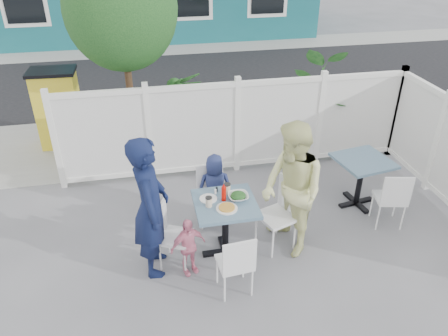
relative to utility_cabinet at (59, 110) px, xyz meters
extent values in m
plane|color=slate|center=(2.96, -4.00, -0.71)|extent=(80.00, 80.00, 0.00)
cube|color=gray|center=(2.96, -0.20, -0.71)|extent=(24.00, 2.60, 0.01)
cube|color=black|center=(2.96, 3.50, -0.71)|extent=(24.00, 5.00, 0.01)
cube|color=gray|center=(2.96, 6.60, -0.71)|extent=(24.00, 1.60, 0.01)
cube|color=white|center=(3.06, -1.60, 0.11)|extent=(5.80, 0.04, 1.40)
cube|color=white|center=(3.06, -1.60, 0.85)|extent=(5.86, 0.08, 0.08)
cube|color=white|center=(3.06, -1.60, -0.65)|extent=(5.86, 0.08, 0.12)
cylinder|color=#382316|center=(1.36, -0.70, 0.49)|extent=(0.12, 0.12, 2.40)
ellipsoid|color=#143D18|center=(1.36, -0.70, 1.89)|extent=(1.80, 1.62, 1.98)
cube|color=yellow|center=(0.00, 0.00, 0.00)|extent=(0.78, 0.57, 1.42)
imported|color=#143D18|center=(2.19, -0.90, 0.09)|extent=(1.23, 1.23, 1.59)
imported|color=#143D18|center=(4.91, -1.00, 0.12)|extent=(1.97, 1.93, 1.66)
cube|color=#3B5776|center=(2.43, -3.71, 0.08)|extent=(0.77, 0.77, 0.04)
cylinder|color=black|center=(2.43, -3.71, -0.32)|extent=(0.09, 0.09, 0.74)
cube|color=black|center=(2.43, -3.71, -0.69)|extent=(0.60, 0.09, 0.04)
cube|color=black|center=(2.43, -3.71, -0.69)|extent=(0.09, 0.60, 0.04)
cube|color=#3B5776|center=(4.64, -2.99, 0.05)|extent=(0.85, 0.85, 0.04)
cylinder|color=black|center=(4.64, -2.99, -0.33)|extent=(0.08, 0.08, 0.72)
cube|color=black|center=(4.64, -2.99, -0.69)|extent=(0.59, 0.18, 0.04)
cube|color=black|center=(4.64, -2.99, -0.69)|extent=(0.18, 0.59, 0.04)
cube|color=white|center=(1.79, -3.78, -0.29)|extent=(0.50, 0.51, 0.04)
cube|color=white|center=(1.63, -3.71, -0.06)|extent=(0.18, 0.37, 0.42)
cylinder|color=white|center=(2.00, -3.69, -0.50)|extent=(0.02, 0.02, 0.42)
cylinder|color=white|center=(1.87, -3.99, -0.50)|extent=(0.02, 0.02, 0.42)
cylinder|color=white|center=(1.71, -3.56, -0.50)|extent=(0.02, 0.02, 0.42)
cylinder|color=white|center=(1.58, -3.87, -0.50)|extent=(0.02, 0.02, 0.42)
cube|color=white|center=(3.12, -3.68, -0.24)|extent=(0.54, 0.56, 0.04)
cube|color=white|center=(3.30, -3.62, 0.02)|extent=(0.18, 0.43, 0.47)
cylinder|color=white|center=(3.01, -3.92, -0.48)|extent=(0.03, 0.03, 0.47)
cylinder|color=white|center=(2.88, -3.56, -0.48)|extent=(0.03, 0.03, 0.47)
cylinder|color=white|center=(3.35, -3.80, -0.48)|extent=(0.03, 0.03, 0.47)
cylinder|color=white|center=(3.22, -3.44, -0.48)|extent=(0.03, 0.03, 0.47)
cube|color=white|center=(2.38, -3.00, -0.30)|extent=(0.39, 0.37, 0.04)
cube|color=white|center=(2.38, -2.82, -0.07)|extent=(0.39, 0.03, 0.41)
cylinder|color=white|center=(2.55, -3.15, -0.51)|extent=(0.02, 0.02, 0.41)
cylinder|color=white|center=(2.22, -3.15, -0.51)|extent=(0.02, 0.02, 0.41)
cylinder|color=white|center=(2.55, -2.84, -0.51)|extent=(0.02, 0.02, 0.41)
cylinder|color=white|center=(2.22, -2.84, -0.51)|extent=(0.02, 0.02, 0.41)
cube|color=white|center=(2.41, -4.36, -0.30)|extent=(0.42, 0.40, 0.04)
cube|color=white|center=(2.43, -4.54, -0.07)|extent=(0.39, 0.06, 0.41)
cylinder|color=white|center=(2.23, -4.22, -0.50)|extent=(0.02, 0.02, 0.41)
cylinder|color=white|center=(2.56, -4.19, -0.50)|extent=(0.02, 0.02, 0.41)
cylinder|color=white|center=(2.26, -4.53, -0.50)|extent=(0.02, 0.02, 0.41)
cylinder|color=white|center=(2.59, -4.50, -0.50)|extent=(0.02, 0.02, 0.41)
cube|color=white|center=(4.83, -3.52, -0.28)|extent=(0.47, 0.46, 0.04)
cube|color=white|center=(4.79, -3.70, -0.05)|extent=(0.40, 0.11, 0.43)
cylinder|color=white|center=(4.70, -3.33, -0.50)|extent=(0.02, 0.02, 0.43)
cylinder|color=white|center=(5.03, -3.40, -0.50)|extent=(0.02, 0.02, 0.43)
cylinder|color=white|center=(4.63, -3.64, -0.50)|extent=(0.02, 0.02, 0.43)
cylinder|color=white|center=(4.96, -3.72, -0.50)|extent=(0.02, 0.02, 0.43)
imported|color=#0F183B|center=(1.52, -3.78, 0.20)|extent=(0.47, 0.69, 1.82)
imported|color=#CBD24A|center=(3.27, -3.75, 0.19)|extent=(0.86, 1.01, 1.80)
imported|color=navy|center=(2.45, -2.89, -0.20)|extent=(0.52, 0.36, 1.02)
imported|color=pink|center=(1.92, -3.96, -0.31)|extent=(0.50, 0.34, 0.79)
cylinder|color=white|center=(2.42, -3.85, 0.11)|extent=(0.26, 0.26, 0.02)
cylinder|color=white|center=(2.24, -3.60, 0.10)|extent=(0.22, 0.22, 0.02)
imported|color=white|center=(2.61, -3.66, 0.13)|extent=(0.25, 0.25, 0.06)
cylinder|color=beige|center=(2.22, -3.75, 0.16)|extent=(0.08, 0.08, 0.12)
cylinder|color=beige|center=(2.49, -3.52, 0.16)|extent=(0.09, 0.09, 0.13)
cylinder|color=#C30D04|center=(2.42, -3.66, 0.19)|extent=(0.06, 0.06, 0.19)
cylinder|color=white|center=(2.35, -3.50, 0.13)|extent=(0.03, 0.03, 0.07)
cylinder|color=black|center=(2.37, -3.45, 0.13)|extent=(0.03, 0.03, 0.06)
camera|label=1|loc=(1.55, -8.05, 3.17)|focal=35.00mm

